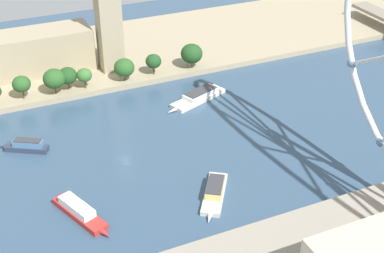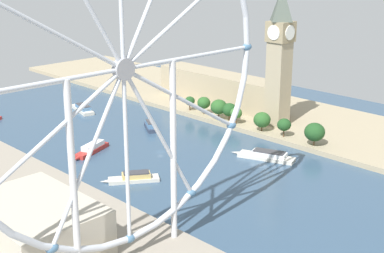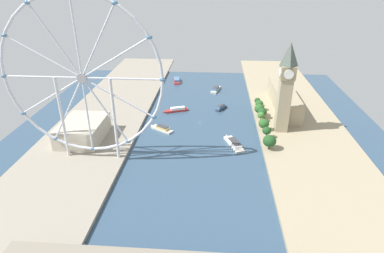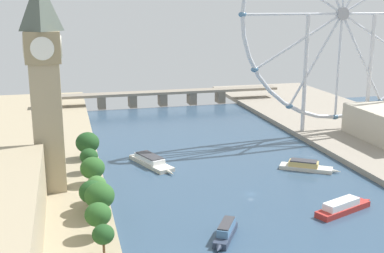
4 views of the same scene
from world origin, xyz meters
TOP-DOWN VIEW (x-y plane):
  - ground_plane at (0.00, 0.00)m, footprint 381.34×381.34m
  - riverbank_left at (-105.67, 0.00)m, footprint 90.00×520.00m
  - tree_row_embankment at (-66.12, 11.65)m, footprint 12.85×113.45m
  - tour_boat_0 at (28.54, -27.04)m, footprint 30.49×15.38m
  - tour_boat_1 at (-35.08, 50.10)m, footprint 19.11×36.45m
  - tour_boat_3 at (-23.73, -37.23)m, footprint 14.32×20.48m
  - tour_boat_4 at (37.79, 23.25)m, footprint 27.26×20.33m

SIDE VIEW (x-z plane):
  - ground_plane at x=0.00m, z-range 0.00..0.00m
  - riverbank_left at x=-105.67m, z-range 0.00..3.00m
  - tour_boat_4 at x=37.79m, z-range -0.52..4.38m
  - tour_boat_1 at x=-35.08m, z-range -0.46..4.46m
  - tour_boat_0 at x=28.54m, z-range -0.45..4.70m
  - tour_boat_3 at x=-23.73m, z-range -0.46..5.13m
  - tree_row_embankment at x=-66.12m, z-range 4.01..17.58m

